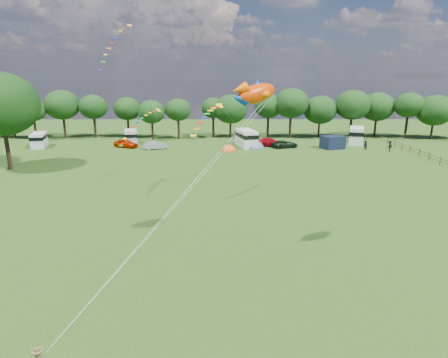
{
  "coord_description": "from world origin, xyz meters",
  "views": [
    {
      "loc": [
        -0.23,
        -23.47,
        12.72
      ],
      "look_at": [
        0.0,
        8.0,
        4.0
      ],
      "focal_mm": 30.0,
      "sensor_mm": 36.0,
      "label": 1
    }
  ],
  "objects_px": {
    "car_a": "(126,143)",
    "car_d": "(285,144)",
    "campervan_a": "(39,139)",
    "campervan_b": "(131,136)",
    "walker_a": "(365,145)",
    "walker_b": "(390,146)",
    "tent_greyblue": "(254,148)",
    "big_tree": "(1,104)",
    "car_c": "(270,142)",
    "campervan_d": "(356,135)",
    "fish_kite": "(253,94)",
    "campervan_c": "(246,138)",
    "car_b": "(155,145)",
    "tent_orange": "(228,151)"
  },
  "relations": [
    {
      "from": "big_tree",
      "to": "walker_b",
      "type": "relative_size",
      "value": 7.01
    },
    {
      "from": "campervan_d",
      "to": "campervan_c",
      "type": "bearing_deg",
      "value": 118.72
    },
    {
      "from": "car_b",
      "to": "walker_a",
      "type": "bearing_deg",
      "value": -108.46
    },
    {
      "from": "car_c",
      "to": "tent_greyblue",
      "type": "distance_m",
      "value": 3.69
    },
    {
      "from": "tent_greyblue",
      "to": "walker_b",
      "type": "relative_size",
      "value": 2.15
    },
    {
      "from": "car_d",
      "to": "fish_kite",
      "type": "height_order",
      "value": "fish_kite"
    },
    {
      "from": "big_tree",
      "to": "car_a",
      "type": "bearing_deg",
      "value": 52.79
    },
    {
      "from": "tent_orange",
      "to": "car_d",
      "type": "bearing_deg",
      "value": 16.44
    },
    {
      "from": "big_tree",
      "to": "car_d",
      "type": "bearing_deg",
      "value": 20.88
    },
    {
      "from": "car_c",
      "to": "fish_kite",
      "type": "distance_m",
      "value": 45.46
    },
    {
      "from": "car_d",
      "to": "fish_kite",
      "type": "relative_size",
      "value": 1.4
    },
    {
      "from": "big_tree",
      "to": "car_c",
      "type": "height_order",
      "value": "big_tree"
    },
    {
      "from": "big_tree",
      "to": "car_c",
      "type": "xyz_separation_m",
      "value": [
        38.85,
        17.29,
        -8.25
      ]
    },
    {
      "from": "big_tree",
      "to": "car_a",
      "type": "relative_size",
      "value": 2.86
    },
    {
      "from": "car_d",
      "to": "campervan_b",
      "type": "distance_m",
      "value": 29.36
    },
    {
      "from": "car_b",
      "to": "walker_b",
      "type": "distance_m",
      "value": 40.98
    },
    {
      "from": "car_c",
      "to": "walker_a",
      "type": "height_order",
      "value": "walker_a"
    },
    {
      "from": "car_d",
      "to": "walker_b",
      "type": "height_order",
      "value": "walker_b"
    },
    {
      "from": "campervan_a",
      "to": "tent_greyblue",
      "type": "xyz_separation_m",
      "value": [
        39.52,
        -1.5,
        -1.37
      ]
    },
    {
      "from": "car_a",
      "to": "campervan_b",
      "type": "xyz_separation_m",
      "value": [
        0.04,
        4.12,
        0.63
      ]
    },
    {
      "from": "walker_a",
      "to": "car_c",
      "type": "bearing_deg",
      "value": -32.45
    },
    {
      "from": "campervan_a",
      "to": "campervan_b",
      "type": "bearing_deg",
      "value": -93.38
    },
    {
      "from": "car_b",
      "to": "fish_kite",
      "type": "xyz_separation_m",
      "value": [
        13.88,
        -40.84,
        10.87
      ]
    },
    {
      "from": "tent_greyblue",
      "to": "walker_a",
      "type": "xyz_separation_m",
      "value": [
        19.48,
        -1.79,
        0.81
      ]
    },
    {
      "from": "campervan_a",
      "to": "walker_a",
      "type": "bearing_deg",
      "value": -108.39
    },
    {
      "from": "big_tree",
      "to": "tent_greyblue",
      "type": "relative_size",
      "value": 3.25
    },
    {
      "from": "campervan_d",
      "to": "walker_b",
      "type": "distance_m",
      "value": 8.81
    },
    {
      "from": "car_b",
      "to": "car_c",
      "type": "distance_m",
      "value": 21.02
    },
    {
      "from": "big_tree",
      "to": "fish_kite",
      "type": "relative_size",
      "value": 3.77
    },
    {
      "from": "big_tree",
      "to": "tent_orange",
      "type": "bearing_deg",
      "value": 22.3
    },
    {
      "from": "big_tree",
      "to": "campervan_b",
      "type": "relative_size",
      "value": 2.32
    },
    {
      "from": "car_a",
      "to": "car_b",
      "type": "height_order",
      "value": "car_a"
    },
    {
      "from": "car_d",
      "to": "campervan_b",
      "type": "bearing_deg",
      "value": 64.01
    },
    {
      "from": "walker_a",
      "to": "car_d",
      "type": "bearing_deg",
      "value": -28.56
    },
    {
      "from": "tent_greyblue",
      "to": "big_tree",
      "type": "bearing_deg",
      "value": -156.63
    },
    {
      "from": "campervan_b",
      "to": "tent_orange",
      "type": "relative_size",
      "value": 1.9
    },
    {
      "from": "walker_a",
      "to": "tent_orange",
      "type": "bearing_deg",
      "value": -17.71
    },
    {
      "from": "car_a",
      "to": "car_d",
      "type": "xyz_separation_m",
      "value": [
        29.03,
        -0.43,
        -0.1
      ]
    },
    {
      "from": "tent_greyblue",
      "to": "walker_a",
      "type": "bearing_deg",
      "value": -5.24
    },
    {
      "from": "tent_greyblue",
      "to": "fish_kite",
      "type": "xyz_separation_m",
      "value": [
        -3.85,
        -41.76,
        11.56
      ]
    },
    {
      "from": "tent_orange",
      "to": "tent_greyblue",
      "type": "height_order",
      "value": "tent_greyblue"
    },
    {
      "from": "campervan_d",
      "to": "tent_greyblue",
      "type": "height_order",
      "value": "campervan_d"
    },
    {
      "from": "campervan_a",
      "to": "campervan_c",
      "type": "height_order",
      "value": "campervan_c"
    },
    {
      "from": "car_d",
      "to": "tent_greyblue",
      "type": "xyz_separation_m",
      "value": [
        -5.59,
        -0.32,
        -0.65
      ]
    },
    {
      "from": "car_c",
      "to": "campervan_a",
      "type": "height_order",
      "value": "campervan_a"
    },
    {
      "from": "car_a",
      "to": "campervan_c",
      "type": "xyz_separation_m",
      "value": [
        22.08,
        0.75,
        0.89
      ]
    },
    {
      "from": "car_c",
      "to": "campervan_d",
      "type": "xyz_separation_m",
      "value": [
        17.14,
        3.14,
        0.87
      ]
    },
    {
      "from": "walker_a",
      "to": "walker_b",
      "type": "bearing_deg",
      "value": 138.04
    },
    {
      "from": "campervan_c",
      "to": "fish_kite",
      "type": "height_order",
      "value": "fish_kite"
    },
    {
      "from": "car_a",
      "to": "car_c",
      "type": "relative_size",
      "value": 0.9
    }
  ]
}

